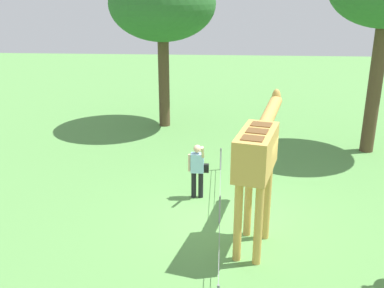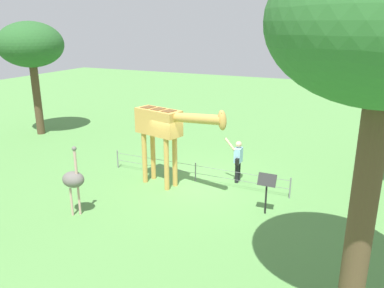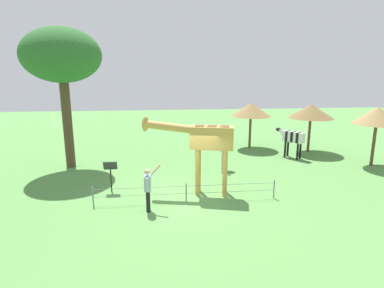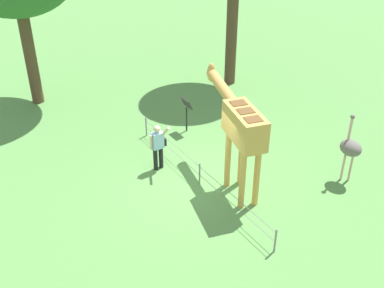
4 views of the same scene
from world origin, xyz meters
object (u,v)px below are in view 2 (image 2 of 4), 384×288
object	(u,v)px
ostrich	(73,180)
info_sign	(267,185)
visitor	(238,159)
tree_west	(31,46)
giraffe	(165,127)

from	to	relation	value
ostrich	info_sign	bearing A→B (deg)	25.59
visitor	info_sign	xyz separation A→B (m)	(1.60, -2.06, 0.05)
ostrich	info_sign	distance (m)	5.87
visitor	tree_west	distance (m)	12.44
giraffe	info_sign	bearing A→B (deg)	-8.92
tree_west	info_sign	xyz separation A→B (m)	(13.32, -3.98, -3.65)
tree_west	giraffe	bearing A→B (deg)	-19.62
giraffe	visitor	distance (m)	2.97
giraffe	visitor	size ratio (longest dim) A/B	2.18
ostrich	tree_west	distance (m)	10.89
visitor	ostrich	size ratio (longest dim) A/B	0.76
info_sign	ostrich	bearing A→B (deg)	-154.41
giraffe	tree_west	xyz separation A→B (m)	(-9.49, 3.38, 2.39)
visitor	tree_west	world-z (taller)	tree_west
visitor	ostrich	world-z (taller)	ostrich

